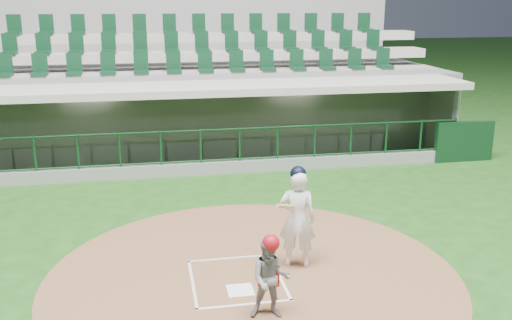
# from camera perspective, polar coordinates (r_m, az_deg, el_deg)

# --- Properties ---
(ground) EXTENTS (120.00, 120.00, 0.00)m
(ground) POSITION_cam_1_polar(r_m,az_deg,el_deg) (10.25, -2.22, -11.17)
(ground) COLOR #184213
(ground) RESTS_ON ground
(dirt_circle) EXTENTS (7.20, 7.20, 0.01)m
(dirt_circle) POSITION_cam_1_polar(r_m,az_deg,el_deg) (10.12, -0.33, -11.51)
(dirt_circle) COLOR brown
(dirt_circle) RESTS_ON ground
(home_plate) EXTENTS (0.43, 0.43, 0.02)m
(home_plate) POSITION_cam_1_polar(r_m,az_deg,el_deg) (9.63, -1.58, -12.91)
(home_plate) COLOR white
(home_plate) RESTS_ON dirt_circle
(batter_box_chalk) EXTENTS (1.55, 1.80, 0.01)m
(batter_box_chalk) POSITION_cam_1_polar(r_m,az_deg,el_deg) (9.98, -1.96, -11.85)
(batter_box_chalk) COLOR silver
(batter_box_chalk) RESTS_ON ground
(dugout_structure) EXTENTS (16.40, 3.70, 3.00)m
(dugout_structure) POSITION_cam_1_polar(r_m,az_deg,el_deg) (17.32, -6.18, 3.34)
(dugout_structure) COLOR slate
(dugout_structure) RESTS_ON ground
(seating_deck) EXTENTS (17.00, 6.72, 5.15)m
(seating_deck) POSITION_cam_1_polar(r_m,az_deg,el_deg) (20.26, -6.93, 6.45)
(seating_deck) COLOR slate
(seating_deck) RESTS_ON ground
(batter) EXTENTS (0.91, 0.94, 1.87)m
(batter) POSITION_cam_1_polar(r_m,az_deg,el_deg) (10.12, 4.14, -5.71)
(batter) COLOR white
(batter) RESTS_ON dirt_circle
(catcher) EXTENTS (0.69, 0.58, 1.33)m
(catcher) POSITION_cam_1_polar(r_m,az_deg,el_deg) (8.64, 1.46, -11.64)
(catcher) COLOR gray
(catcher) RESTS_ON dirt_circle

